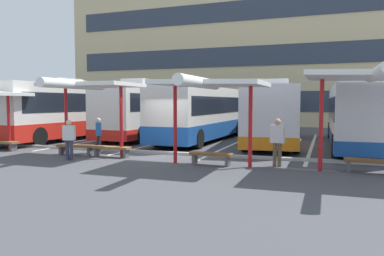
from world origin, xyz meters
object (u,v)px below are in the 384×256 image
object	(u,v)px
bench_2	(76,147)
waiting_shelter_2	(209,85)
bench_3	(111,149)
coach_bus_4	(357,116)
waiting_passenger_2	(99,133)
waiting_shelter_1	(89,87)
bench_5	(369,163)
coach_bus_1	(150,111)
waiting_passenger_3	(277,139)
coach_bus_0	(79,111)
coach_bus_2	(202,114)
bench_1	(2,143)
bench_4	(211,156)
waiting_passenger_1	(69,137)
coach_bus_3	(274,115)
waiting_shelter_3	(373,78)

from	to	relation	value
bench_2	waiting_shelter_2	bearing A→B (deg)	-6.33
bench_3	waiting_shelter_2	distance (m)	5.29
coach_bus_4	waiting_passenger_2	size ratio (longest dim) A/B	7.64
waiting_shelter_1	waiting_passenger_2	xyz separation A→B (m)	(-0.31, 1.12, -2.04)
waiting_shelter_2	bench_5	world-z (taller)	waiting_shelter_2
coach_bus_1	waiting_passenger_3	xyz separation A→B (m)	(9.13, -8.22, -0.74)
coach_bus_0	waiting_shelter_2	xyz separation A→B (m)	(11.14, -7.34, 1.20)
coach_bus_0	waiting_shelter_2	bearing A→B (deg)	-33.39
waiting_shelter_1	waiting_passenger_2	bearing A→B (deg)	105.52
coach_bus_2	bench_1	distance (m)	10.83
coach_bus_0	bench_4	distance (m)	13.27
waiting_passenger_2	coach_bus_1	bearing A→B (deg)	97.88
coach_bus_1	waiting_passenger_1	bearing A→B (deg)	-83.47
coach_bus_3	bench_5	bearing A→B (deg)	-61.23
waiting_passenger_2	waiting_passenger_3	xyz separation A→B (m)	(8.11, -0.86, 0.09)
waiting_shelter_1	waiting_passenger_1	bearing A→B (deg)	-103.27
bench_1	waiting_passenger_1	world-z (taller)	waiting_passenger_1
waiting_shelter_3	waiting_passenger_1	bearing A→B (deg)	-176.66
bench_4	waiting_passenger_3	bearing A→B (deg)	11.39
coach_bus_4	bench_3	distance (m)	12.58
coach_bus_3	waiting_passenger_3	size ratio (longest dim) A/B	5.93
coach_bus_1	waiting_passenger_3	bearing A→B (deg)	-42.01
coach_bus_1	coach_bus_2	bearing A→B (deg)	-9.70
coach_bus_4	bench_5	xyz separation A→B (m)	(-0.12, -7.74, -1.28)
waiting_shelter_2	bench_5	size ratio (longest dim) A/B	3.11
coach_bus_0	bench_5	distance (m)	17.88
bench_4	coach_bus_2	bearing A→B (deg)	110.50
bench_1	waiting_passenger_2	distance (m)	5.08
waiting_shelter_2	waiting_shelter_3	distance (m)	5.33
bench_3	waiting_shelter_3	bearing A→B (deg)	-3.67
bench_2	waiting_passenger_1	distance (m)	1.55
waiting_shelter_2	waiting_passenger_3	world-z (taller)	waiting_shelter_2
coach_bus_4	bench_5	size ratio (longest dim) A/B	7.98
coach_bus_3	waiting_shelter_2	world-z (taller)	coach_bus_3
coach_bus_1	waiting_shelter_3	bearing A→B (deg)	-36.22
coach_bus_2	waiting_passenger_3	world-z (taller)	coach_bus_2
bench_3	coach_bus_4	bearing A→B (deg)	36.93
coach_bus_3	waiting_passenger_2	world-z (taller)	coach_bus_3
waiting_shelter_1	bench_3	xyz separation A→B (m)	(0.90, 0.25, -2.63)
bench_1	coach_bus_2	bearing A→B (deg)	43.97
bench_5	waiting_passenger_2	size ratio (longest dim) A/B	0.96
bench_4	waiting_passenger_3	xyz separation A→B (m)	(2.34, 0.47, 0.68)
bench_1	waiting_shelter_2	world-z (taller)	waiting_shelter_2
bench_5	waiting_shelter_1	bearing A→B (deg)	-179.81
coach_bus_3	bench_5	distance (m)	8.56
bench_2	waiting_shelter_2	distance (m)	6.90
bench_3	bench_5	world-z (taller)	same
waiting_passenger_3	bench_5	bearing A→B (deg)	-4.39
coach_bus_1	coach_bus_0	bearing A→B (deg)	-159.71
coach_bus_4	waiting_shelter_2	size ratio (longest dim) A/B	2.57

